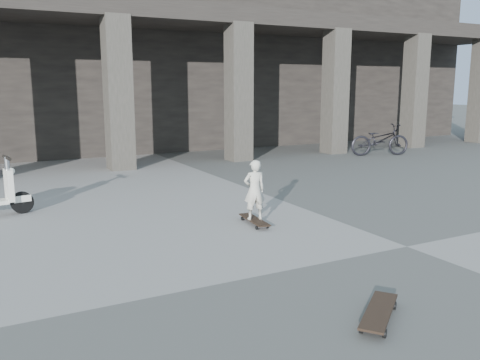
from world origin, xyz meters
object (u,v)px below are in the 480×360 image
skateboard_spare (379,312)px  bicycle (380,140)px  child (254,190)px  longboard (254,220)px

skateboard_spare → bicycle: (8.21, 8.84, 0.42)m
child → bicycle: size_ratio=0.51×
longboard → child: bearing=50.7°
longboard → skateboard_spare: size_ratio=1.02×
skateboard_spare → longboard: bearing=42.1°
bicycle → child: bearing=143.5°
bicycle → longboard: bearing=143.5°
longboard → skateboard_spare: bearing=175.7°
skateboard_spare → child: (0.63, 3.55, 0.49)m
longboard → bicycle: bicycle is taller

